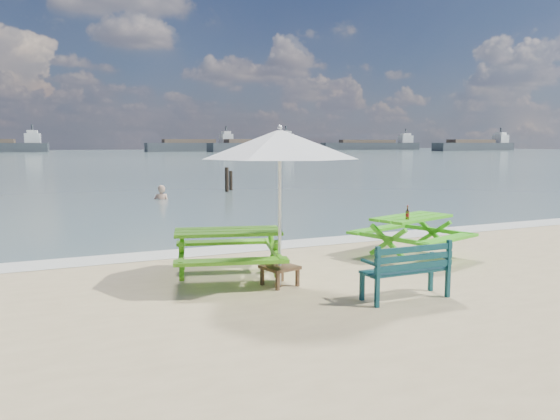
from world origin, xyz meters
name	(u,v)px	position (x,y,z in m)	size (l,w,h in m)	color
sea	(66,157)	(0.00, 85.00, 0.00)	(300.00, 300.00, 0.00)	slate
foam_strip	(266,246)	(0.00, 4.60, 0.01)	(22.00, 0.90, 0.01)	silver
picnic_table_left	(228,256)	(-1.68, 2.22, 0.40)	(2.17, 2.30, 0.82)	#51AA19
picnic_table_right	(411,238)	(2.17, 2.39, 0.39)	(2.20, 2.33, 0.82)	green
park_bench	(405,282)	(0.29, 0.09, 0.25)	(1.32, 0.46, 0.81)	#0E373C
side_table	(280,275)	(-1.08, 1.49, 0.17)	(0.60, 0.60, 0.32)	brown
patio_umbrella	(280,144)	(-1.08, 1.49, 2.23)	(3.00, 3.00, 2.45)	silver
beer_bottle	(407,215)	(1.81, 2.07, 0.90)	(0.07, 0.07, 0.26)	brown
swimmer	(162,207)	(0.03, 15.48, -0.31)	(0.74, 0.61, 1.76)	tan
mooring_pilings	(228,182)	(3.66, 17.86, 0.42)	(0.57, 0.77, 1.31)	black
cargo_ships	(280,146)	(53.52, 123.26, 1.18)	(147.24, 33.41, 4.40)	#373C41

